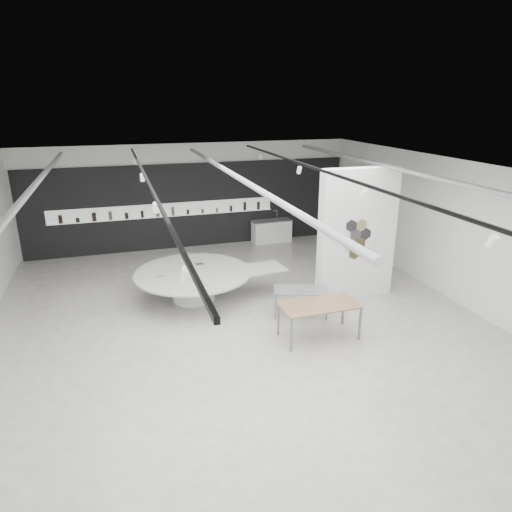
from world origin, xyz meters
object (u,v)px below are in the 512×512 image
object	(u,v)px
sample_table_stone	(301,292)
display_island	(196,281)
partition_column	(357,235)
sample_table_wood	(319,307)
kitchen_counter	(271,231)

from	to	relation	value
sample_table_stone	display_island	bearing A→B (deg)	143.79
display_island	sample_table_stone	xyz separation A→B (m)	(2.39, -1.75, 0.11)
partition_column	display_island	xyz separation A→B (m)	(-4.27, 1.09, -1.27)
sample_table_wood	sample_table_stone	world-z (taller)	sample_table_wood
sample_table_wood	sample_table_stone	bearing A→B (deg)	87.44
partition_column	kitchen_counter	world-z (taller)	partition_column
sample_table_wood	sample_table_stone	size ratio (longest dim) A/B	1.20
display_island	sample_table_stone	distance (m)	2.96
partition_column	sample_table_stone	size ratio (longest dim) A/B	2.40
partition_column	kitchen_counter	distance (m)	5.74
display_island	sample_table_wood	bearing A→B (deg)	-58.42
sample_table_wood	display_island	bearing A→B (deg)	128.08
sample_table_wood	kitchen_counter	world-z (taller)	kitchen_counter
partition_column	sample_table_wood	size ratio (longest dim) A/B	2.00
sample_table_wood	kitchen_counter	distance (m)	7.58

